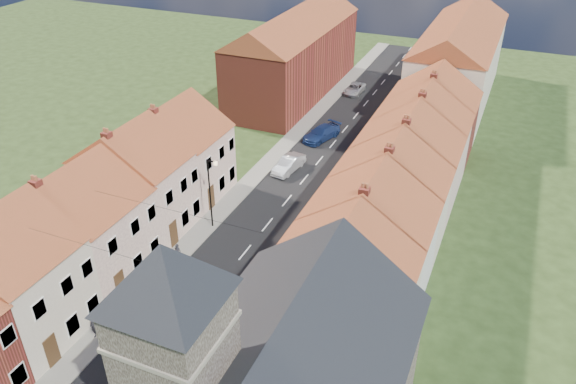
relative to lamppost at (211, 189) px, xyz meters
The scene contains 23 objects.
road 11.27m from the lamppost, 69.13° to the left, with size 7.00×90.00×0.02m, color black.
pavement_left 10.60m from the lamppost, 93.36° to the left, with size 1.80×90.00×0.12m, color slate.
pavement_right 13.40m from the lamppost, 50.61° to the left, with size 1.80×90.00×0.12m, color slate.
cottage_r_tudor 15.01m from the lamppost, 29.18° to the right, with size 8.30×5.20×9.00m.
cottage_r_white_near 13.28m from the lamppost, ahead, with size 8.30×6.00×9.00m.
cottage_r_cream_mid 13.60m from the lamppost, 14.93° to the left, with size 8.30×5.20×9.00m.
cottage_r_pink 15.87m from the lamppost, 34.16° to the left, with size 8.30×6.00×9.00m.
cottage_r_white_far 19.42m from the lamppost, 47.48° to the left, with size 8.30×5.20×9.00m.
cottage_r_cream_far 23.68m from the lamppost, 56.35° to the left, with size 8.30×6.00×9.00m.
cottage_l_cream 15.49m from the lamppost, 110.79° to the right, with size 8.30×6.30×9.10m.
cottage_l_white 9.78m from the lamppost, 124.27° to the right, with size 8.30×6.90×8.80m.
cottage_l_brick_mid 5.91m from the lamppost, 160.41° to the right, with size 8.30×5.70×9.10m.
cottage_l_pink 6.75m from the lamppost, 144.97° to the left, with size 8.30×6.30×8.80m.
block_right_far 37.42m from the lamppost, 69.46° to the left, with size 8.30×24.20×10.50m.
block_left_far 30.55m from the lamppost, 100.37° to the left, with size 8.30×24.20×10.50m.
lamppost is the anchor object (origin of this frame).
car_near 10.61m from the lamppost, 80.41° to the right, with size 1.49×3.71×1.26m, color black.
car_mid 11.51m from the lamppost, 80.47° to the left, with size 1.46×4.17×1.38m, color #B7BBBF.
car_far 18.98m from the lamppost, 82.92° to the left, with size 1.94×4.77×1.38m, color navy.
car_distant 32.93m from the lamppost, 87.39° to the left, with size 1.90×4.12×1.14m, color #B3B6BC.
pedestrian_left 13.58m from the lamppost, 92.40° to the right, with size 0.66×0.43×1.80m, color #232127.
pedestrian_right 14.09m from the lamppost, 50.80° to the right, with size 0.92×0.71×1.88m, color #2B2522.
pedestrian_left_b 5.66m from the lamppost, 90.80° to the right, with size 0.55×0.36×1.50m, color black.
Camera 1 is at (16.20, -11.69, 25.55)m, focal length 35.00 mm.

